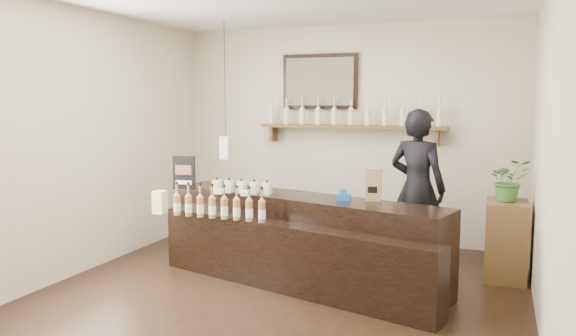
# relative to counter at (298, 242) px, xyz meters

# --- Properties ---
(ground) EXTENTS (5.00, 5.00, 0.00)m
(ground) POSITION_rel_counter_xyz_m (-0.02, -0.58, -0.41)
(ground) COLOR black
(ground) RESTS_ON ground
(room_shell) EXTENTS (5.00, 5.00, 5.00)m
(room_shell) POSITION_rel_counter_xyz_m (-0.02, -0.58, 1.29)
(room_shell) COLOR beige
(room_shell) RESTS_ON ground
(back_wall_decor) EXTENTS (2.66, 0.96, 1.69)m
(back_wall_decor) POSITION_rel_counter_xyz_m (-0.18, 1.79, 1.35)
(back_wall_decor) COLOR brown
(back_wall_decor) RESTS_ON ground
(counter) EXTENTS (3.13, 1.63, 1.01)m
(counter) POSITION_rel_counter_xyz_m (0.00, 0.00, 0.00)
(counter) COLOR black
(counter) RESTS_ON ground
(promo_sign) EXTENTS (0.26, 0.05, 0.37)m
(promo_sign) POSITION_rel_counter_xyz_m (-1.35, 0.06, 0.64)
(promo_sign) COLOR black
(promo_sign) RESTS_ON counter
(paper_bag) EXTENTS (0.16, 0.13, 0.32)m
(paper_bag) POSITION_rel_counter_xyz_m (0.75, 0.11, 0.62)
(paper_bag) COLOR olive
(paper_bag) RESTS_ON counter
(tape_dispenser) EXTENTS (0.14, 0.07, 0.11)m
(tape_dispenser) POSITION_rel_counter_xyz_m (0.47, 0.02, 0.50)
(tape_dispenser) COLOR #165C9D
(tape_dispenser) RESTS_ON counter
(side_cabinet) EXTENTS (0.42, 0.57, 0.81)m
(side_cabinet) POSITION_rel_counter_xyz_m (1.98, 0.84, -0.00)
(side_cabinet) COLOR brown
(side_cabinet) RESTS_ON ground
(potted_plant) EXTENTS (0.48, 0.45, 0.44)m
(potted_plant) POSITION_rel_counter_xyz_m (1.98, 0.84, 0.62)
(potted_plant) COLOR #3A6F2C
(potted_plant) RESTS_ON side_cabinet
(shopkeeper) EXTENTS (0.83, 0.66, 1.98)m
(shopkeeper) POSITION_rel_counter_xyz_m (1.05, 0.97, 0.58)
(shopkeeper) COLOR black
(shopkeeper) RESTS_ON ground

